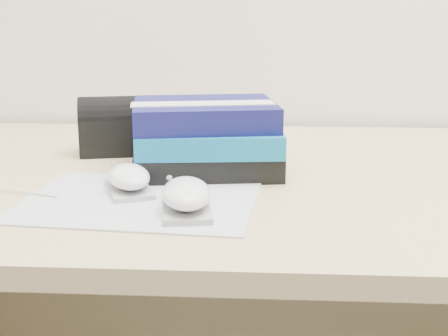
# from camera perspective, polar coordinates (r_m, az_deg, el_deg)

# --- Properties ---
(desk) EXTENTS (1.60, 0.80, 0.73)m
(desk) POSITION_cam_1_polar(r_m,az_deg,el_deg) (1.17, 5.38, -10.69)
(desk) COLOR tan
(desk) RESTS_ON ground
(mousepad) EXTENTS (0.34, 0.28, 0.00)m
(mousepad) POSITION_cam_1_polar(r_m,az_deg,el_deg) (0.89, -7.70, -2.90)
(mousepad) COLOR #9E9EA6
(mousepad) RESTS_ON desk
(mouse_rear) EXTENTS (0.09, 0.12, 0.05)m
(mouse_rear) POSITION_cam_1_polar(r_m,az_deg,el_deg) (0.92, -8.72, -0.95)
(mouse_rear) COLOR #AEADB0
(mouse_rear) RESTS_ON mousepad
(mouse_front) EXTENTS (0.08, 0.12, 0.05)m
(mouse_front) POSITION_cam_1_polar(r_m,az_deg,el_deg) (0.82, -3.46, -2.56)
(mouse_front) COLOR #9B9B9D
(mouse_front) RESTS_ON mousepad
(book_stack) EXTENTS (0.26, 0.22, 0.12)m
(book_stack) POSITION_cam_1_polar(r_m,az_deg,el_deg) (1.02, -1.62, 2.82)
(book_stack) COLOR black
(book_stack) RESTS_ON desk
(pouch) EXTENTS (0.13, 0.11, 0.11)m
(pouch) POSITION_cam_1_polar(r_m,az_deg,el_deg) (1.17, -10.17, 3.79)
(pouch) COLOR black
(pouch) RESTS_ON desk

